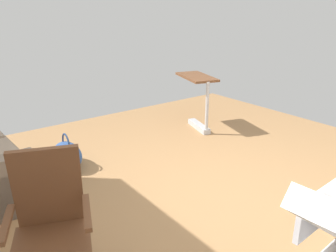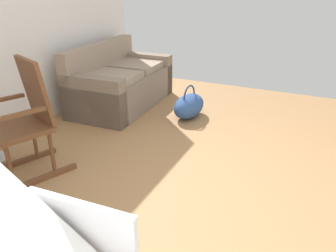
# 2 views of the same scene
# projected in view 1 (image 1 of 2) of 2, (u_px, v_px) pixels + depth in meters

# --- Properties ---
(ground_plane) EXTENTS (6.28, 6.28, 0.00)m
(ground_plane) POSITION_uv_depth(u_px,v_px,m) (207.00, 195.00, 3.54)
(ground_plane) COLOR #9E7247
(rocking_chair) EXTENTS (0.88, 0.72, 1.05)m
(rocking_chair) POSITION_uv_depth(u_px,v_px,m) (52.00, 231.00, 2.17)
(rocking_chair) COLOR brown
(rocking_chair) RESTS_ON ground
(overbed_table) EXTENTS (0.88, 0.61, 0.84)m
(overbed_table) POSITION_uv_depth(u_px,v_px,m) (198.00, 96.00, 5.34)
(overbed_table) COLOR #B2B5BA
(overbed_table) RESTS_ON ground
(duffel_bag) EXTENTS (0.58, 0.36, 0.43)m
(duffel_bag) POSITION_uv_depth(u_px,v_px,m) (67.00, 155.00, 4.13)
(duffel_bag) COLOR #2D4C84
(duffel_bag) RESTS_ON ground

